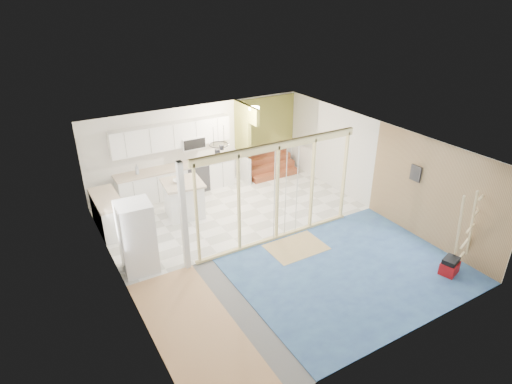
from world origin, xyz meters
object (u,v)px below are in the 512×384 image
island (184,199)px  ladder (467,230)px  fridge (137,238)px  toolbox (450,266)px

island → ladder: 7.04m
fridge → island: bearing=50.0°
fridge → ladder: ladder is taller
fridge → ladder: (6.22, -3.58, 0.16)m
fridge → toolbox: (5.86, -3.62, -0.65)m
island → toolbox: island is taller
toolbox → ladder: (0.36, 0.04, 0.81)m
island → ladder: ladder is taller
toolbox → ladder: bearing=-10.6°
fridge → toolbox: size_ratio=3.38×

